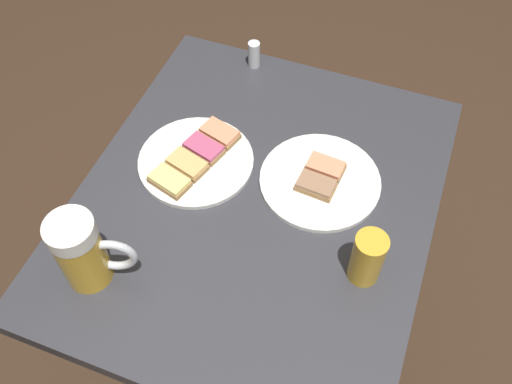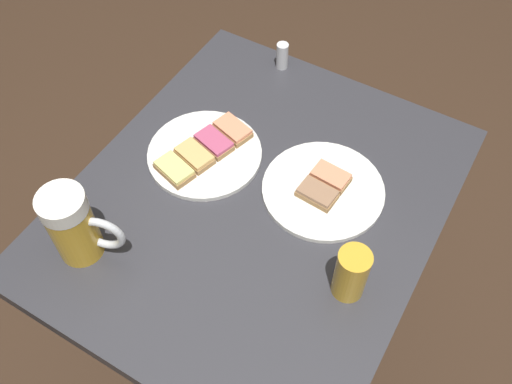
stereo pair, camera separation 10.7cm
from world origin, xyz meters
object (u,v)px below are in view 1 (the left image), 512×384
at_px(salt_shaker, 254,54).
at_px(plate_near, 196,159).
at_px(beer_mug, 83,252).
at_px(beer_glass_small, 367,258).
at_px(plate_far, 320,180).

bearing_deg(salt_shaker, plate_near, 178.99).
bearing_deg(beer_mug, beer_glass_small, -69.13).
bearing_deg(salt_shaker, beer_glass_small, -139.80).
distance_m(plate_far, salt_shaker, 0.36).
xyz_separation_m(plate_near, salt_shaker, (0.31, -0.01, 0.02)).
xyz_separation_m(plate_far, salt_shaker, (0.27, 0.24, 0.02)).
bearing_deg(beer_glass_small, salt_shaker, 40.20).
distance_m(plate_near, plate_far, 0.25).
bearing_deg(beer_mug, salt_shaker, -6.56).
bearing_deg(plate_far, salt_shaker, 41.57).
height_order(plate_near, beer_glass_small, beer_glass_small).
height_order(beer_glass_small, salt_shaker, beer_glass_small).
xyz_separation_m(plate_near, beer_glass_small, (-0.12, -0.37, 0.04)).
bearing_deg(beer_mug, plate_far, -43.05).
height_order(plate_near, plate_far, same).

